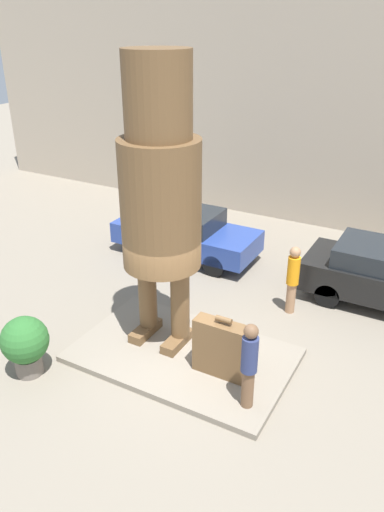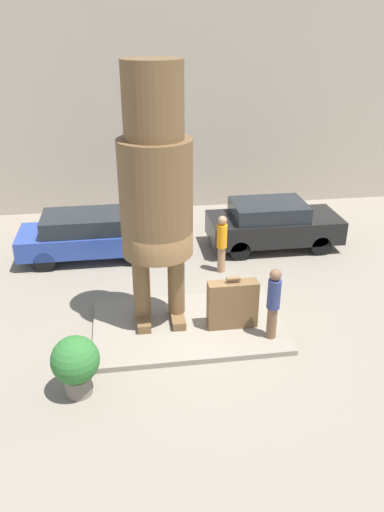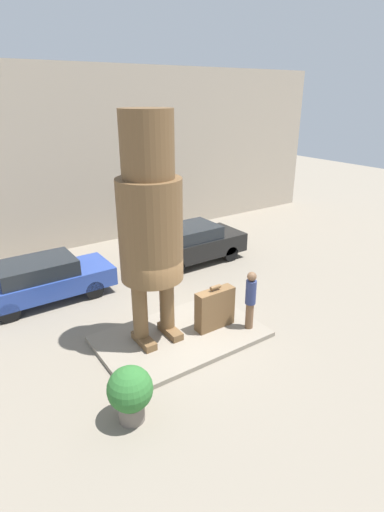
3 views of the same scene
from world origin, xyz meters
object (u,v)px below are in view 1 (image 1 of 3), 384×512
object	(u,v)px
statue_figure	(160,186)
worker_hivis	(293,277)
planter_pot	(25,343)
giant_suitcase	(223,349)
parked_car_blue	(184,231)
tourist	(249,363)

from	to	relation	value
statue_figure	worker_hivis	bearing A→B (deg)	51.41
planter_pot	worker_hivis	bearing A→B (deg)	51.23
statue_figure	giant_suitcase	xyz separation A→B (m)	(1.69, -0.52, -2.91)
giant_suitcase	parked_car_blue	size ratio (longest dim) A/B	0.31
planter_pot	worker_hivis	size ratio (longest dim) A/B	0.73
statue_figure	planter_pot	world-z (taller)	statue_figure
statue_figure	parked_car_blue	size ratio (longest dim) A/B	1.38
statue_figure	worker_hivis	world-z (taller)	statue_figure
giant_suitcase	tourist	size ratio (longest dim) A/B	0.76
tourist	parked_car_blue	xyz separation A→B (m)	(-4.33, 5.24, -0.32)
tourist	worker_hivis	size ratio (longest dim) A/B	1.00
statue_figure	tourist	xyz separation A→B (m)	(2.48, -1.12, -2.54)
planter_pot	worker_hivis	distance (m)	6.21
statue_figure	parked_car_blue	xyz separation A→B (m)	(-1.85, 4.12, -2.86)
parked_car_blue	planter_pot	xyz separation A→B (m)	(0.01, -6.40, -0.04)
tourist	giant_suitcase	bearing A→B (deg)	143.18
worker_hivis	giant_suitcase	bearing A→B (deg)	-96.68
statue_figure	tourist	distance (m)	3.72
statue_figure	planter_pot	bearing A→B (deg)	-128.96
tourist	planter_pot	world-z (taller)	tourist
tourist	planter_pot	bearing A→B (deg)	-165.02
giant_suitcase	parked_car_blue	bearing A→B (deg)	127.28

